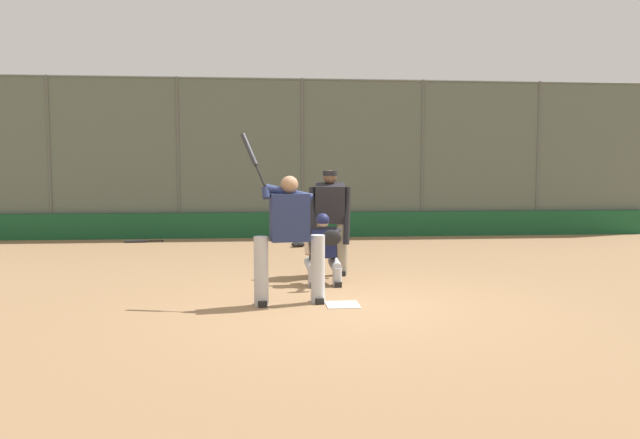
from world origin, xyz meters
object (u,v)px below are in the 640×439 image
(spare_bat_near_backstop, at_px, (139,241))
(fielding_glove_on_dirt, at_px, (298,244))
(catcher_behind_plate, at_px, (324,248))
(umpire_home, at_px, (330,219))
(batter_at_plate, at_px, (289,235))

(spare_bat_near_backstop, bearing_deg, fielding_glove_on_dirt, 158.48)
(fielding_glove_on_dirt, bearing_deg, spare_bat_near_backstop, -17.22)
(catcher_behind_plate, relative_size, fielding_glove_on_dirt, 3.35)
(catcher_behind_plate, relative_size, spare_bat_near_backstop, 1.21)
(spare_bat_near_backstop, bearing_deg, catcher_behind_plate, 119.64)
(umpire_home, distance_m, spare_bat_near_backstop, 6.52)
(umpire_home, relative_size, fielding_glove_on_dirt, 5.35)
(catcher_behind_plate, bearing_deg, umpire_home, -106.30)
(batter_at_plate, distance_m, spare_bat_near_backstop, 7.92)
(umpire_home, height_order, spare_bat_near_backstop, umpire_home)
(umpire_home, xyz_separation_m, spare_bat_near_backstop, (4.10, -4.99, -0.92))
(batter_at_plate, bearing_deg, catcher_behind_plate, -121.99)
(fielding_glove_on_dirt, bearing_deg, umpire_home, 94.78)
(batter_at_plate, distance_m, fielding_glove_on_dirt, 6.04)
(catcher_behind_plate, xyz_separation_m, fielding_glove_on_dirt, (0.13, -4.64, -0.51))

